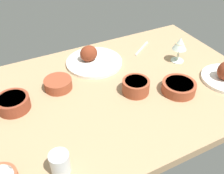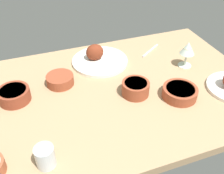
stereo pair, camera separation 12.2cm
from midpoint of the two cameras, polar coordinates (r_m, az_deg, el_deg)
dining_table at (r=124.07cm, az=-2.80°, el=-1.57°), size 140.00×90.00×4.00cm
plate_center_main at (r=141.48cm, az=-6.66°, el=5.87°), size 29.80×29.80×10.02cm
bowl_potatoes at (r=121.15cm, az=-23.39°, el=-3.26°), size 14.01×14.01×5.81cm
bowl_pasta at (r=119.77cm, az=2.30°, el=0.11°), size 12.51×12.51×6.37cm
bowl_sauce at (r=122.96cm, az=11.57°, el=-0.06°), size 15.58×15.58×4.88cm
bowl_soup at (r=126.41cm, az=-14.34°, el=0.63°), size 13.00×13.00×4.79cm
wine_glass at (r=141.53cm, az=12.12°, el=8.85°), size 7.60×7.60×14.00cm
water_tumbler at (r=92.52cm, az=-15.09°, el=-15.81°), size 6.72×6.72×8.29cm
fork_loose at (r=154.92cm, az=4.22°, el=8.28°), size 14.56×10.48×0.80cm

